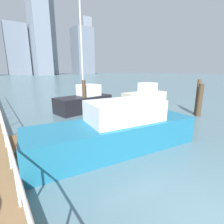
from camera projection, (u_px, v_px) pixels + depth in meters
The scene contains 14 objects.
ground_plane at pixel (30, 99), 18.89m from camera, with size 300.00×300.00×0.00m, color slate.
floating_dock at pixel (103, 125), 9.68m from camera, with size 10.24×2.00×0.18m, color brown.
boardwalk_railing at pixel (0, 112), 8.10m from camera, with size 0.06×25.86×1.08m.
dock_piling_0 at pixel (200, 100), 11.76m from camera, with size 0.34×0.34×2.28m, color #473826.
dock_piling_1 at pixel (198, 97), 12.26m from camera, with size 0.27×0.27×2.55m, color brown.
dock_piling_2 at pixel (84, 97), 12.38m from camera, with size 0.26×0.26×2.49m, color #473826.
moored_boat_0 at pixel (85, 101), 13.38m from camera, with size 4.64×2.57×9.81m.
moored_boat_1 at pixel (145, 97), 15.73m from camera, with size 4.34×1.76×2.06m.
moored_boat_2 at pixel (117, 130), 6.90m from camera, with size 7.14×3.00×2.00m.
skyline_tower_3 at pixel (17, 50), 105.25m from camera, with size 12.84×6.64×31.08m, color slate.
skyline_tower_4 at pixel (37, 9), 102.15m from camera, with size 9.80×13.33×78.06m, color gray.
skyline_tower_5 at pixel (48, 20), 120.30m from camera, with size 6.06×11.46×76.15m, color #8C939E.
skyline_tower_6 at pixel (83, 52), 126.16m from camera, with size 12.79×13.88×33.00m, color slate.
skyline_tower_7 at pixel (86, 47), 143.20m from camera, with size 7.54×10.20×44.84m, color gray.
Camera 1 is at (-3.30, -0.58, 3.19)m, focal length 27.01 mm.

